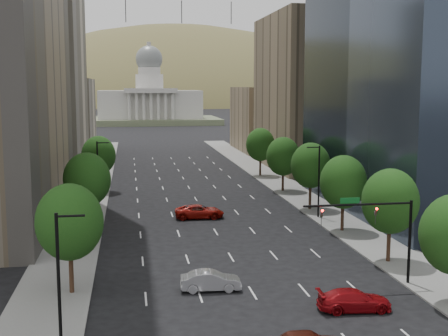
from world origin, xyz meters
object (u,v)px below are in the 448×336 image
traffic_signal (382,224)px  capitol (150,104)px  car_silver (211,281)px  car_red_near (354,300)px  car_red_far (199,211)px

traffic_signal → capitol: 219.99m
car_silver → capitol: bearing=3.1°
traffic_signal → car_silver: size_ratio=1.89×
capitol → car_silver: bearing=-90.8°
traffic_signal → car_red_near: size_ratio=1.70×
car_red_near → car_silver: bearing=62.5°
capitol → car_silver: 218.75m
car_silver → car_red_far: size_ratio=0.80×
car_red_far → capitol: bearing=1.4°
capitol → car_red_near: capitol is taller
car_red_near → car_silver: (-9.66, 5.89, 0.02)m
capitol → car_red_near: bearing=-88.3°
car_red_near → car_silver: car_silver is taller
car_red_near → car_red_far: car_red_far is taller
capitol → car_red_far: bearing=-90.3°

